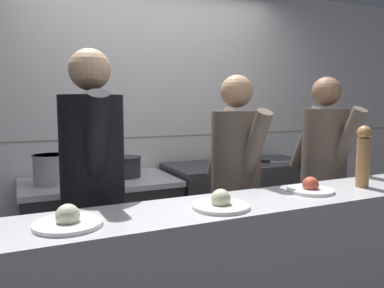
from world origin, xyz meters
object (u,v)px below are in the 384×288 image
object	(u,v)px
plated_dish_dessert	(310,188)
chef_sous	(236,183)
chefs_knife	(275,162)
sauce_pot	(126,166)
pepper_mill	(363,155)
chef_head_cook	(93,187)
plated_dish_appetiser	(221,203)
plated_dish_main	(68,221)
oven_range	(101,234)
stock_pot	(51,169)
mixing_bowl_steel	(222,160)
chef_line	(323,173)

from	to	relation	value
plated_dish_dessert	chef_sous	bearing A→B (deg)	106.85
chefs_knife	sauce_pot	bearing A→B (deg)	175.42
pepper_mill	chef_head_cook	xyz separation A→B (m)	(-1.49, 0.57, -0.17)
plated_dish_appetiser	pepper_mill	world-z (taller)	pepper_mill
plated_dish_main	oven_range	bearing A→B (deg)	73.82
stock_pot	chef_head_cook	size ratio (longest dim) A/B	0.15
plated_dish_main	chef_head_cook	xyz separation A→B (m)	(0.21, 0.58, 0.00)
stock_pot	chef_head_cook	world-z (taller)	chef_head_cook
mixing_bowl_steel	plated_dish_dessert	distance (m)	1.32
chef_sous	plated_dish_main	bearing A→B (deg)	-154.36
oven_range	chef_line	xyz separation A→B (m)	(1.58, -0.73, 0.49)
sauce_pot	chef_line	bearing A→B (deg)	-28.91
sauce_pot	plated_dish_appetiser	size ratio (longest dim) A/B	0.88
plated_dish_appetiser	chef_line	world-z (taller)	chef_line
plated_dish_main	pepper_mill	bearing A→B (deg)	0.41
mixing_bowl_steel	chefs_knife	size ratio (longest dim) A/B	0.60
stock_pot	plated_dish_dessert	bearing A→B (deg)	-44.78
stock_pot	pepper_mill	bearing A→B (deg)	-38.21
pepper_mill	chef_line	world-z (taller)	chef_line
mixing_bowl_steel	pepper_mill	bearing A→B (deg)	-81.56
plated_dish_main	chef_sous	distance (m)	1.30
pepper_mill	chef_line	distance (m)	0.68
chefs_knife	plated_dish_appetiser	xyz separation A→B (m)	(-1.29, -1.26, 0.06)
chef_head_cook	oven_range	bearing A→B (deg)	79.93
oven_range	plated_dish_main	xyz separation A→B (m)	(-0.39, -1.33, 0.54)
pepper_mill	chef_head_cook	world-z (taller)	chef_head_cook
chef_head_cook	chef_line	xyz separation A→B (m)	(1.76, 0.02, -0.06)
sauce_pot	plated_dish_main	distance (m)	1.48
chefs_knife	pepper_mill	xyz separation A→B (m)	(-0.29, -1.22, 0.23)
chefs_knife	plated_dish_appetiser	size ratio (longest dim) A/B	1.32
mixing_bowl_steel	chef_sous	distance (m)	0.85
stock_pot	plated_dish_dessert	xyz separation A→B (m)	(1.28, -1.27, -0.01)
plated_dish_appetiser	chefs_knife	bearing A→B (deg)	44.43
chef_line	pepper_mill	bearing A→B (deg)	-116.08
chef_head_cook	chef_sous	distance (m)	0.95
chef_line	mixing_bowl_steel	bearing A→B (deg)	120.20
oven_range	plated_dish_appetiser	bearing A→B (deg)	-77.10
stock_pot	plated_dish_appetiser	bearing A→B (deg)	-63.95
plated_dish_appetiser	chef_sous	bearing A→B (deg)	52.90
sauce_pot	plated_dish_appetiser	bearing A→B (deg)	-86.17
mixing_bowl_steel	plated_dish_appetiser	world-z (taller)	plated_dish_appetiser
oven_range	plated_dish_main	world-z (taller)	plated_dish_main
stock_pot	plated_dish_main	distance (m)	1.31
chefs_knife	pepper_mill	bearing A→B (deg)	-103.51
sauce_pot	chef_head_cook	size ratio (longest dim) A/B	0.14
chef_sous	oven_range	bearing A→B (deg)	134.86
plated_dish_dessert	mixing_bowl_steel	bearing A→B (deg)	82.51
stock_pot	mixing_bowl_steel	distance (m)	1.45
chefs_knife	pepper_mill	world-z (taller)	pepper_mill
chefs_knife	chef_sous	size ratio (longest dim) A/B	0.22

